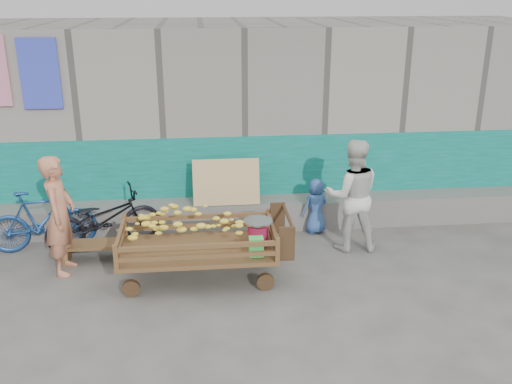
{
  "coord_description": "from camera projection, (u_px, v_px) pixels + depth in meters",
  "views": [
    {
      "loc": [
        -0.07,
        -5.86,
        3.59
      ],
      "look_at": [
        0.65,
        1.2,
        1.0
      ],
      "focal_mm": 40.0,
      "sensor_mm": 36.0,
      "label": 1
    }
  ],
  "objects": [
    {
      "name": "banana_cart",
      "position": [
        194.0,
        235.0,
        7.17
      ],
      "size": [
        2.16,
        0.99,
        0.92
      ],
      "color": "brown",
      "rests_on": "ground"
    },
    {
      "name": "child",
      "position": [
        316.0,
        206.0,
        8.64
      ],
      "size": [
        0.49,
        0.41,
        0.86
      ],
      "primitive_type": "imported",
      "rotation": [
        0.0,
        0.0,
        3.51
      ],
      "color": "#33599E",
      "rests_on": "ground"
    },
    {
      "name": "woman",
      "position": [
        352.0,
        195.0,
        7.99
      ],
      "size": [
        0.82,
        0.66,
        1.62
      ],
      "primitive_type": "imported",
      "rotation": [
        0.0,
        0.0,
        3.08
      ],
      "color": "silver",
      "rests_on": "ground"
    },
    {
      "name": "building_wall",
      "position": [
        203.0,
        113.0,
        10.0
      ],
      "size": [
        12.0,
        3.5,
        3.0
      ],
      "color": "gray",
      "rests_on": "ground"
    },
    {
      "name": "bicycle_blue",
      "position": [
        42.0,
        220.0,
        8.07
      ],
      "size": [
        1.55,
        0.69,
        0.9
      ],
      "primitive_type": "imported",
      "rotation": [
        0.0,
        0.0,
        1.76
      ],
      "color": "navy",
      "rests_on": "ground"
    },
    {
      "name": "bicycle_dark",
      "position": [
        104.0,
        219.0,
        8.16
      ],
      "size": [
        1.74,
        1.07,
        0.86
      ],
      "primitive_type": "imported",
      "rotation": [
        0.0,
        0.0,
        1.9
      ],
      "color": "black",
      "rests_on": "ground"
    },
    {
      "name": "ground",
      "position": [
        212.0,
        308.0,
        6.72
      ],
      "size": [
        80.0,
        80.0,
        0.0
      ],
      "primitive_type": "plane",
      "color": "#4F4C48",
      "rests_on": "ground"
    },
    {
      "name": "vendor_man",
      "position": [
        60.0,
        215.0,
        7.33
      ],
      "size": [
        0.41,
        0.6,
        1.59
      ],
      "primitive_type": "imported",
      "rotation": [
        0.0,
        0.0,
        1.52
      ],
      "color": "#C97A58",
      "rests_on": "ground"
    },
    {
      "name": "bench",
      "position": [
        99.0,
        247.0,
        7.81
      ],
      "size": [
        1.09,
        0.33,
        0.27
      ],
      "color": "brown",
      "rests_on": "ground"
    }
  ]
}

